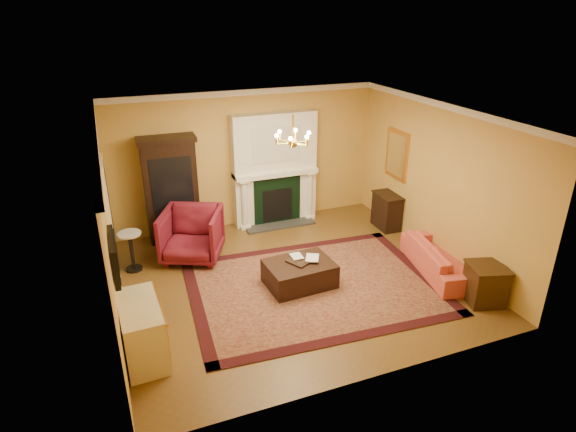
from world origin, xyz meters
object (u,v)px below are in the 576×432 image
pedestal_table (131,249)px  china_cabinet (171,192)px  commode (142,331)px  console_table (386,212)px  end_table (485,285)px  wingback_armchair (192,232)px  coral_sofa (440,254)px  leather_ottoman (299,274)px

pedestal_table → china_cabinet: bearing=48.7°
china_cabinet → commode: bearing=-103.6°
commode → console_table: commode is taller
end_table → wingback_armchair: bearing=142.2°
commode → coral_sofa: 5.39m
pedestal_table → end_table: (5.39, -3.24, -0.13)m
coral_sofa → console_table: bearing=7.7°
leather_ottoman → china_cabinet: bearing=119.5°
commode → console_table: bearing=22.2°
pedestal_table → coral_sofa: pedestal_table is taller
wingback_armchair → commode: wingback_armchair is taller
wingback_armchair → commode: bearing=-89.9°
leather_ottoman → pedestal_table: bearing=145.7°
pedestal_table → end_table: pedestal_table is taller
commode → china_cabinet: bearing=72.2°
end_table → coral_sofa: bearing=93.8°
wingback_armchair → end_table: size_ratio=1.73×
end_table → leather_ottoman: bearing=149.0°
commode → coral_sofa: bearing=2.5°
leather_ottoman → commode: bearing=-164.3°
commode → leather_ottoman: 2.94m
commode → coral_sofa: commode is taller
china_cabinet → end_table: china_cabinet is taller
commode → wingback_armchair: bearing=63.2°
wingback_armchair → pedestal_table: wingback_armchair is taller
china_cabinet → console_table: size_ratio=2.79×
pedestal_table → commode: size_ratio=0.68×
wingback_armchair → coral_sofa: size_ratio=0.58×
china_cabinet → leather_ottoman: (1.75, -2.72, -0.83)m
china_cabinet → console_table: china_cabinet is taller
end_table → console_table: size_ratio=0.85×
console_table → end_table: bearing=-89.3°
china_cabinet → wingback_armchair: (0.18, -1.04, -0.50)m
pedestal_table → console_table: bearing=-0.8°
coral_sofa → leather_ottoman: coral_sofa is taller
console_table → china_cabinet: bearing=167.1°
coral_sofa → console_table: (0.13, 2.06, 0.01)m
console_table → coral_sofa: bearing=-91.9°
commode → end_table: commode is taller
coral_sofa → end_table: size_ratio=2.97×
coral_sofa → leather_ottoman: (-2.60, 0.51, -0.14)m
pedestal_table → coral_sofa: (5.31, -2.14, -0.07)m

